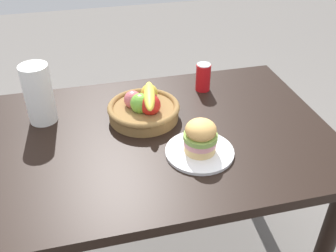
% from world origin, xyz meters
% --- Properties ---
extents(dining_table, '(1.40, 0.90, 0.75)m').
position_xyz_m(dining_table, '(0.00, 0.00, 0.65)').
color(dining_table, black).
rests_on(dining_table, ground_plane).
extents(plate, '(0.25, 0.25, 0.01)m').
position_xyz_m(plate, '(0.15, -0.15, 0.76)').
color(plate, white).
rests_on(plate, dining_table).
extents(sandwich, '(0.12, 0.12, 0.13)m').
position_xyz_m(sandwich, '(0.15, -0.15, 0.82)').
color(sandwich, '#E5BC75').
rests_on(sandwich, plate).
extents(soda_can, '(0.07, 0.07, 0.13)m').
position_xyz_m(soda_can, '(0.30, 0.29, 0.81)').
color(soda_can, red).
rests_on(soda_can, dining_table).
extents(fruit_basket, '(0.29, 0.29, 0.14)m').
position_xyz_m(fruit_basket, '(0.00, 0.12, 0.80)').
color(fruit_basket, olive).
rests_on(fruit_basket, dining_table).
extents(paper_towel_roll, '(0.11, 0.11, 0.24)m').
position_xyz_m(paper_towel_roll, '(-0.39, 0.20, 0.87)').
color(paper_towel_roll, white).
rests_on(paper_towel_roll, dining_table).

